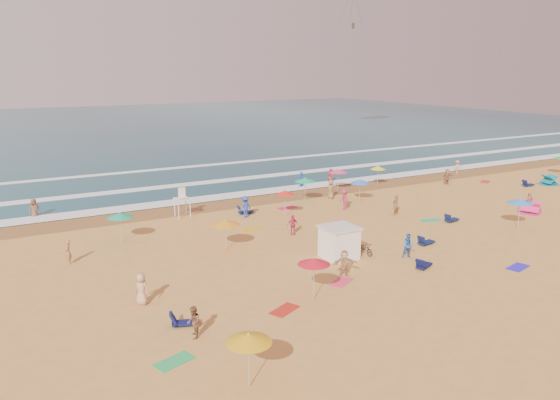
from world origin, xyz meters
TOP-DOWN VIEW (x-y plane):
  - ground at (0.00, 0.00)m, footprint 220.00×220.00m
  - ocean at (0.00, 84.00)m, footprint 220.00×140.00m
  - wet_sand at (0.00, 12.50)m, footprint 220.00×220.00m
  - surf_foam at (0.00, 21.32)m, footprint 200.00×18.70m
  - cabana at (-4.25, -4.47)m, footprint 2.00×2.00m
  - cabana_roof at (-4.25, -4.47)m, footprint 2.20×2.20m
  - bicycle at (-2.35, -4.77)m, footprint 0.53×1.51m
  - lifeguard_stand at (-9.76, 10.17)m, footprint 1.20×1.20m
  - beach_umbrellas at (3.86, 0.71)m, footprint 64.31×28.71m
  - loungers at (0.64, -2.98)m, footprint 55.41×18.14m
  - towels at (0.54, -3.43)m, footprint 43.66×21.31m
  - popup_tents at (22.65, 0.15)m, footprint 14.48×8.84m
  - beachgoers at (1.18, 4.76)m, footprint 46.52×27.04m

SIDE VIEW (x-z plane):
  - ground at x=0.00m, z-range 0.00..0.00m
  - ocean at x=0.00m, z-range -0.09..0.09m
  - wet_sand at x=0.00m, z-range 0.01..0.01m
  - towels at x=0.54m, z-range 0.00..0.03m
  - surf_foam at x=0.00m, z-range 0.08..0.12m
  - loungers at x=0.64m, z-range 0.00..0.34m
  - bicycle at x=-2.35m, z-range 0.00..0.80m
  - popup_tents at x=22.65m, z-range 0.00..1.20m
  - beachgoers at x=1.18m, z-range -0.22..1.85m
  - cabana at x=-4.25m, z-range 0.00..2.00m
  - lifeguard_stand at x=-9.76m, z-range 0.00..2.10m
  - cabana_roof at x=-4.25m, z-range 2.00..2.12m
  - beach_umbrellas at x=3.86m, z-range 1.76..2.50m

